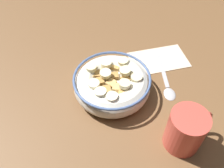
{
  "coord_description": "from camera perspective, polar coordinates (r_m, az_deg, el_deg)",
  "views": [
    {
      "loc": [
        -17.22,
        -32.28,
        45.64
      ],
      "look_at": [
        0.0,
        0.0,
        3.0
      ],
      "focal_mm": 38.24,
      "sensor_mm": 36.0,
      "label": 1
    }
  ],
  "objects": [
    {
      "name": "coffee_mug",
      "position": [
        0.49,
        17.29,
        -10.48
      ],
      "size": [
        10.41,
        7.42,
        9.23
      ],
      "color": "#D84C3F",
      "rests_on": "ground_plane"
    },
    {
      "name": "ground_plane",
      "position": [
        0.59,
        0.0,
        -2.52
      ],
      "size": [
        119.63,
        119.63,
        2.0
      ],
      "primitive_type": "cube",
      "color": "brown"
    },
    {
      "name": "spoon",
      "position": [
        0.61,
        13.18,
        -0.41
      ],
      "size": [
        8.25,
        15.04,
        0.8
      ],
      "color": "#B7B7BC",
      "rests_on": "ground_plane"
    },
    {
      "name": "folded_napkin",
      "position": [
        0.67,
        11.03,
        5.78
      ],
      "size": [
        17.43,
        12.9,
        0.3
      ],
      "primitive_type": "cube",
      "rotation": [
        0.0,
        0.0,
        -0.25
      ],
      "color": "beige",
      "rests_on": "ground_plane"
    },
    {
      "name": "cereal_bowl",
      "position": [
        0.56,
        -0.02,
        0.01
      ],
      "size": [
        18.09,
        18.09,
        6.46
      ],
      "color": "silver",
      "rests_on": "ground_plane"
    }
  ]
}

